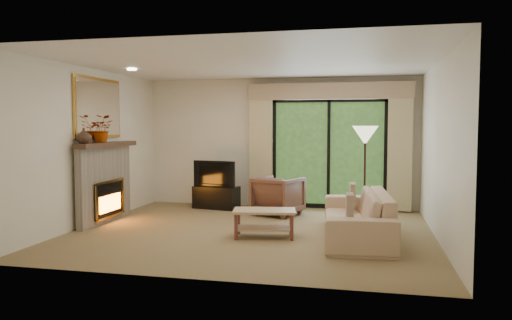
% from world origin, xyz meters
% --- Properties ---
extents(floor, '(5.50, 5.50, 0.00)m').
position_xyz_m(floor, '(0.00, 0.00, 0.00)').
color(floor, olive).
rests_on(floor, ground).
extents(ceiling, '(5.50, 5.50, 0.00)m').
position_xyz_m(ceiling, '(0.00, 0.00, 2.60)').
color(ceiling, white).
rests_on(ceiling, ground).
extents(wall_back, '(5.00, 0.00, 5.00)m').
position_xyz_m(wall_back, '(0.00, 2.50, 1.30)').
color(wall_back, silver).
rests_on(wall_back, ground).
extents(wall_front, '(5.00, 0.00, 5.00)m').
position_xyz_m(wall_front, '(0.00, -2.50, 1.30)').
color(wall_front, silver).
rests_on(wall_front, ground).
extents(wall_left, '(0.00, 5.00, 5.00)m').
position_xyz_m(wall_left, '(-2.75, 0.00, 1.30)').
color(wall_left, silver).
rests_on(wall_left, ground).
extents(wall_right, '(0.00, 5.00, 5.00)m').
position_xyz_m(wall_right, '(2.75, 0.00, 1.30)').
color(wall_right, silver).
rests_on(wall_right, ground).
extents(fireplace, '(0.24, 1.70, 1.37)m').
position_xyz_m(fireplace, '(-2.63, 0.20, 0.69)').
color(fireplace, gray).
rests_on(fireplace, floor).
extents(mirror, '(0.07, 1.45, 1.02)m').
position_xyz_m(mirror, '(-2.71, 0.20, 1.95)').
color(mirror, gold).
rests_on(mirror, wall_left).
extents(sliding_door, '(2.26, 0.10, 2.16)m').
position_xyz_m(sliding_door, '(1.00, 2.45, 1.10)').
color(sliding_door, black).
rests_on(sliding_door, floor).
extents(curtain_left, '(0.45, 0.18, 2.35)m').
position_xyz_m(curtain_left, '(-0.35, 2.34, 1.20)').
color(curtain_left, tan).
rests_on(curtain_left, floor).
extents(curtain_right, '(0.45, 0.18, 2.35)m').
position_xyz_m(curtain_right, '(2.35, 2.34, 1.20)').
color(curtain_right, tan).
rests_on(curtain_right, floor).
extents(cornice, '(3.20, 0.24, 0.32)m').
position_xyz_m(cornice, '(1.00, 2.36, 2.32)').
color(cornice, tan).
rests_on(cornice, wall_back).
extents(media_console, '(0.94, 0.55, 0.44)m').
position_xyz_m(media_console, '(-1.18, 1.95, 0.22)').
color(media_console, black).
rests_on(media_console, floor).
extents(tv, '(0.90, 0.27, 0.52)m').
position_xyz_m(tv, '(-1.18, 1.95, 0.70)').
color(tv, black).
rests_on(tv, media_console).
extents(armchair, '(1.00, 1.02, 0.72)m').
position_xyz_m(armchair, '(0.15, 1.50, 0.36)').
color(armchair, brown).
rests_on(armchair, floor).
extents(sofa, '(1.11, 2.42, 0.69)m').
position_xyz_m(sofa, '(1.61, -0.12, 0.34)').
color(sofa, tan).
rests_on(sofa, floor).
extents(pillow_near, '(0.12, 0.36, 0.36)m').
position_xyz_m(pillow_near, '(1.53, -0.80, 0.57)').
color(pillow_near, '#4D2A25').
rests_on(pillow_near, sofa).
extents(pillow_far, '(0.12, 0.34, 0.34)m').
position_xyz_m(pillow_far, '(1.53, 0.55, 0.56)').
color(pillow_far, '#4D2A25').
rests_on(pillow_far, sofa).
extents(coffee_table, '(0.99, 0.65, 0.41)m').
position_xyz_m(coffee_table, '(0.27, -0.35, 0.21)').
color(coffee_table, tan).
rests_on(coffee_table, floor).
extents(floor_lamp, '(0.46, 0.46, 1.65)m').
position_xyz_m(floor_lamp, '(1.71, 1.20, 0.82)').
color(floor_lamp, beige).
rests_on(floor_lamp, floor).
extents(vase, '(0.31, 0.31, 0.25)m').
position_xyz_m(vase, '(-2.61, -0.44, 1.50)').
color(vase, '#402A1D').
rests_on(vase, fireplace).
extents(branches, '(0.48, 0.44, 0.46)m').
position_xyz_m(branches, '(-2.61, 0.10, 1.60)').
color(branches, '#933105').
rests_on(branches, fireplace).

